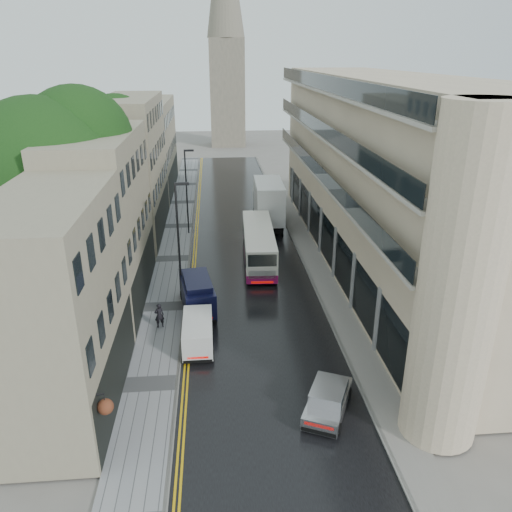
{
  "coord_description": "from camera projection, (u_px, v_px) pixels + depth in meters",
  "views": [
    {
      "loc": [
        -2.4,
        -10.27,
        15.5
      ],
      "look_at": [
        0.06,
        18.0,
        3.96
      ],
      "focal_mm": 35.0,
      "sensor_mm": 36.0,
      "label": 1
    }
  ],
  "objects": [
    {
      "name": "white_lorry",
      "position": [
        257.0,
        209.0,
        45.93
      ],
      "size": [
        2.76,
        8.51,
        4.44
      ],
      "primitive_type": null,
      "rotation": [
        0.0,
        0.0,
        -0.03
      ],
      "color": "white",
      "rests_on": "road"
    },
    {
      "name": "pedestrian",
      "position": [
        159.0,
        315.0,
        29.96
      ],
      "size": [
        0.66,
        0.53,
        1.57
      ],
      "primitive_type": "imported",
      "rotation": [
        0.0,
        0.0,
        3.44
      ],
      "color": "black",
      "rests_on": "left_sidewalk"
    },
    {
      "name": "cream_bus",
      "position": [
        247.0,
        258.0,
        37.08
      ],
      "size": [
        2.65,
        10.03,
        2.71
      ],
      "primitive_type": null,
      "rotation": [
        0.0,
        0.0,
        -0.04
      ],
      "color": "silver",
      "rests_on": "road"
    },
    {
      "name": "road",
      "position": [
        245.0,
        257.0,
        40.89
      ],
      "size": [
        9.0,
        85.0,
        0.02
      ],
      "primitive_type": "cube",
      "color": "black",
      "rests_on": "ground"
    },
    {
      "name": "silver_hatchback",
      "position": [
        305.0,
        413.0,
        22.1
      ],
      "size": [
        3.03,
        4.06,
        1.39
      ],
      "primitive_type": null,
      "rotation": [
        0.0,
        0.0,
        -0.43
      ],
      "color": "#9A999E",
      "rests_on": "road"
    },
    {
      "name": "tree_far",
      "position": [
        98.0,
        170.0,
        42.64
      ],
      "size": [
        9.24,
        9.24,
        12.46
      ],
      "primitive_type": null,
      "color": "black",
      "rests_on": "ground"
    },
    {
      "name": "white_van",
      "position": [
        183.0,
        347.0,
        26.81
      ],
      "size": [
        1.67,
        3.83,
        1.73
      ],
      "primitive_type": null,
      "rotation": [
        0.0,
        0.0,
        0.01
      ],
      "color": "silver",
      "rests_on": "road"
    },
    {
      "name": "lamp_post_far",
      "position": [
        187.0,
        193.0,
        44.68
      ],
      "size": [
        0.87,
        0.23,
        7.62
      ],
      "primitive_type": null,
      "rotation": [
        0.0,
        0.0,
        0.04
      ],
      "color": "black",
      "rests_on": "left_sidewalk"
    },
    {
      "name": "left_sidewalk",
      "position": [
        173.0,
        259.0,
        40.4
      ],
      "size": [
        2.7,
        85.0,
        0.12
      ],
      "primitive_type": "cube",
      "color": "gray",
      "rests_on": "ground"
    },
    {
      "name": "church_spire",
      "position": [
        226.0,
        25.0,
        83.7
      ],
      "size": [
        6.4,
        6.4,
        40.0
      ],
      "primitive_type": null,
      "color": "gray",
      "rests_on": "ground"
    },
    {
      "name": "tree_near",
      "position": [
        48.0,
        205.0,
        30.35
      ],
      "size": [
        10.56,
        10.56,
        13.89
      ],
      "primitive_type": null,
      "color": "black",
      "rests_on": "ground"
    },
    {
      "name": "lamp_post_near",
      "position": [
        179.0,
        244.0,
        32.06
      ],
      "size": [
        0.91,
        0.23,
        8.02
      ],
      "primitive_type": null,
      "rotation": [
        0.0,
        0.0,
        0.03
      ],
      "color": "black",
      "rests_on": "left_sidewalk"
    },
    {
      "name": "right_sidewalk",
      "position": [
        310.0,
        255.0,
        41.3
      ],
      "size": [
        1.8,
        85.0,
        0.12
      ],
      "primitive_type": "cube",
      "color": "slate",
      "rests_on": "ground"
    },
    {
      "name": "old_shop_row",
      "position": [
        126.0,
        181.0,
        40.18
      ],
      "size": [
        4.5,
        56.0,
        12.0
      ],
      "primitive_type": null,
      "color": "gray",
      "rests_on": "ground"
    },
    {
      "name": "navy_van",
      "position": [
        186.0,
        305.0,
        30.51
      ],
      "size": [
        2.52,
        4.87,
        2.37
      ],
      "primitive_type": null,
      "rotation": [
        0.0,
        0.0,
        0.15
      ],
      "color": "black",
      "rests_on": "road"
    },
    {
      "name": "modern_block",
      "position": [
        382.0,
        175.0,
        37.7
      ],
      "size": [
        8.0,
        40.0,
        14.0
      ],
      "primitive_type": null,
      "color": "beige",
      "rests_on": "ground"
    }
  ]
}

